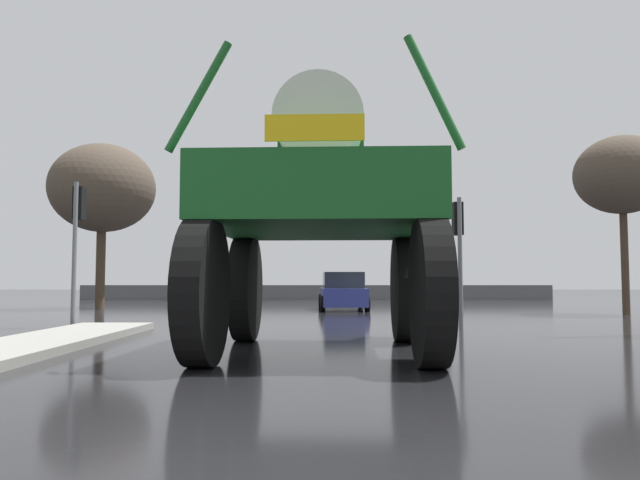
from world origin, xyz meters
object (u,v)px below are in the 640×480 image
sedan_ahead (344,292)px  traffic_signal_far_left (448,253)px  oversize_sprayer (323,214)px  traffic_signal_near_right (460,233)px  traffic_signal_near_left (80,222)px  bare_tree_right (624,175)px  bare_tree_left (104,189)px

sedan_ahead → traffic_signal_far_left: traffic_signal_far_left is taller
oversize_sprayer → traffic_signal_near_right: bearing=-31.7°
sedan_ahead → traffic_signal_near_left: size_ratio=1.13×
oversize_sprayer → sedan_ahead: oversize_sprayer is taller
oversize_sprayer → traffic_signal_near_left: (-6.17, 5.17, 0.39)m
traffic_signal_far_left → bare_tree_right: bearing=-63.3°
oversize_sprayer → traffic_signal_far_left: bearing=-15.3°
traffic_signal_near_left → traffic_signal_near_right: traffic_signal_near_left is taller
bare_tree_left → bare_tree_right: size_ratio=1.11×
traffic_signal_near_left → bare_tree_left: bare_tree_left is taller
traffic_signal_near_right → oversize_sprayer: bearing=-124.0°
sedan_ahead → bare_tree_right: bearing=-110.8°
sedan_ahead → traffic_signal_far_left: (5.34, 5.36, 1.81)m
traffic_signal_far_left → bare_tree_right: size_ratio=0.55×
traffic_signal_far_left → oversize_sprayer: bearing=-107.6°
bare_tree_left → traffic_signal_near_left: bearing=-73.1°
traffic_signal_far_left → traffic_signal_near_left: bearing=-130.5°
bare_tree_right → traffic_signal_near_right: bearing=-140.9°
sedan_ahead → bare_tree_right: bare_tree_right is taller
traffic_signal_near_right → bare_tree_left: bare_tree_left is taller
traffic_signal_near_right → traffic_signal_near_left: bearing=-180.0°
oversize_sprayer → sedan_ahead: size_ratio=1.41×
sedan_ahead → traffic_signal_near_left: traffic_signal_near_left is taller
sedan_ahead → bare_tree_left: bare_tree_left is taller
bare_tree_left → oversize_sprayer: bearing=-58.8°
traffic_signal_near_left → bare_tree_left: bearing=106.9°
traffic_signal_near_left → bare_tree_left: 10.79m
traffic_signal_near_left → bare_tree_right: bare_tree_right is taller
sedan_ahead → bare_tree_right: size_ratio=0.66×
traffic_signal_near_left → traffic_signal_far_left: traffic_signal_near_left is taller
traffic_signal_far_left → bare_tree_right: bare_tree_right is taller
traffic_signal_near_left → traffic_signal_far_left: bearing=49.5°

